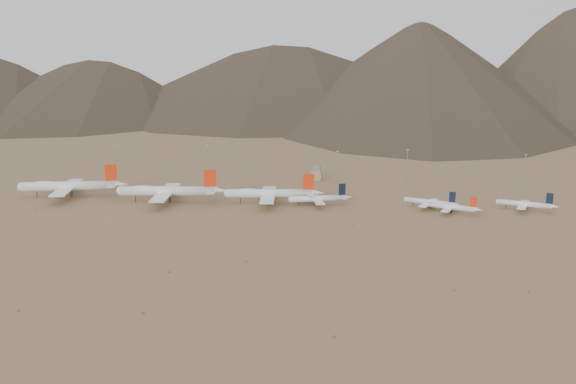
% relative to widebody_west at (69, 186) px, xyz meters
% --- Properties ---
extents(ground, '(3000.00, 3000.00, 0.00)m').
position_rel_widebody_west_xyz_m(ground, '(141.31, -30.07, -8.15)').
color(ground, '#9F7852').
rests_on(ground, ground).
extents(mountain_ridge, '(4400.00, 1000.00, 300.00)m').
position_rel_widebody_west_xyz_m(mountain_ridge, '(141.31, 869.93, 141.85)').
color(mountain_ridge, '#4C3D2E').
rests_on(mountain_ridge, ground).
extents(widebody_west, '(78.08, 61.52, 23.64)m').
position_rel_widebody_west_xyz_m(widebody_west, '(0.00, 0.00, 0.00)').
color(widebody_west, white).
rests_on(widebody_west, ground).
extents(widebody_centre, '(78.73, 61.17, 23.47)m').
position_rel_widebody_west_xyz_m(widebody_centre, '(76.83, -5.00, -0.06)').
color(widebody_centre, white).
rests_on(widebody_centre, ground).
extents(widebody_east, '(70.22, 54.63, 20.95)m').
position_rel_widebody_west_xyz_m(widebody_east, '(148.73, 2.32, -0.93)').
color(widebody_east, white).
rests_on(widebody_east, ground).
extents(narrowbody_a, '(43.54, 32.32, 14.82)m').
position_rel_widebody_west_xyz_m(narrowbody_a, '(183.11, 2.23, -3.34)').
color(narrowbody_a, white).
rests_on(narrowbody_a, ground).
extents(narrowbody_b, '(37.75, 28.32, 13.14)m').
position_rel_widebody_west_xyz_m(narrowbody_b, '(258.91, 4.69, -3.89)').
color(narrowbody_b, white).
rests_on(narrowbody_b, ground).
extents(narrowbody_c, '(36.70, 27.39, 12.63)m').
position_rel_widebody_west_xyz_m(narrowbody_c, '(271.72, -6.27, -4.05)').
color(narrowbody_c, white).
rests_on(narrowbody_c, ground).
extents(narrowbody_d, '(38.99, 28.92, 13.25)m').
position_rel_widebody_west_xyz_m(narrowbody_d, '(321.20, 8.89, -3.85)').
color(narrowbody_d, white).
rests_on(narrowbody_d, ground).
extents(control_tower, '(8.00, 8.00, 12.00)m').
position_rel_widebody_west_xyz_m(control_tower, '(171.31, 89.93, -2.83)').
color(control_tower, gray).
rests_on(control_tower, ground).
extents(mast_far_west, '(2.00, 0.60, 25.70)m').
position_rel_widebody_west_xyz_m(mast_far_west, '(-3.07, 88.00, 6.05)').
color(mast_far_west, gray).
rests_on(mast_far_west, ground).
extents(mast_west, '(2.00, 0.60, 25.70)m').
position_rel_widebody_west_xyz_m(mast_west, '(76.36, 98.83, 6.05)').
color(mast_west, gray).
rests_on(mast_west, ground).
extents(mast_centre, '(2.00, 0.60, 25.70)m').
position_rel_widebody_west_xyz_m(mast_centre, '(188.80, 84.31, 6.05)').
color(mast_centre, gray).
rests_on(mast_centre, ground).
extents(mast_east, '(2.00, 0.60, 25.70)m').
position_rel_widebody_west_xyz_m(mast_east, '(244.85, 101.87, 6.05)').
color(mast_east, gray).
rests_on(mast_east, ground).
extents(mast_far_east, '(2.00, 0.60, 25.70)m').
position_rel_widebody_west_xyz_m(mast_far_east, '(335.62, 91.22, 6.05)').
color(mast_far_east, gray).
rests_on(mast_far_east, ground).
extents(desert_scrub, '(439.88, 179.68, 0.90)m').
position_rel_widebody_west_xyz_m(desert_scrub, '(191.87, -134.24, -7.82)').
color(desert_scrub, brown).
rests_on(desert_scrub, ground).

